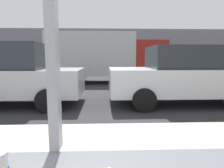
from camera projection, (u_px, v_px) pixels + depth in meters
name	position (u px, v px, depth m)	size (l,w,h in m)	color
ground_plane	(99.00, 89.00, 9.00)	(60.00, 60.00, 0.00)	#2D2D30
sidewalk_strip	(86.00, 162.00, 2.65)	(16.00, 2.80, 0.10)	#B2ADA3
building_facade_far	(101.00, 51.00, 18.79)	(28.00, 1.20, 4.02)	gray
parked_car_silver	(11.00, 75.00, 5.95)	(4.15, 2.02, 1.85)	#BCBCC1
parked_car_white	(186.00, 75.00, 6.16)	(4.66, 2.06, 1.77)	silver
box_truck	(105.00, 56.00, 11.32)	(6.50, 2.44, 2.77)	beige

